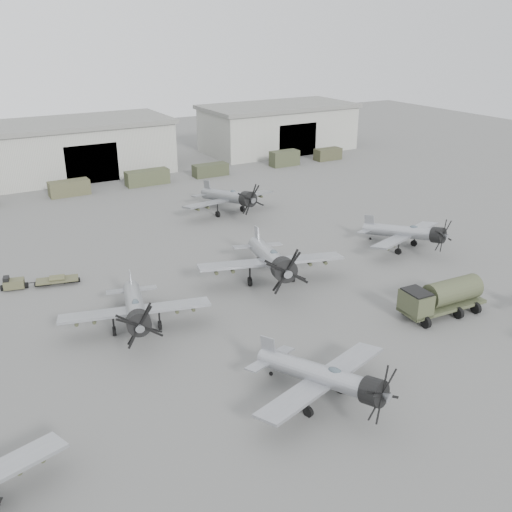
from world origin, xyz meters
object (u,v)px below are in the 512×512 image
(aircraft_near_1, at_px, (327,378))
(aircraft_far_1, at_px, (231,197))
(aircraft_mid_2, at_px, (272,259))
(tug_trailer, at_px, (31,282))
(aircraft_mid_3, at_px, (409,233))
(aircraft_mid_1, at_px, (136,308))
(fuel_tanker, at_px, (442,296))

(aircraft_near_1, height_order, aircraft_far_1, aircraft_far_1)
(aircraft_mid_2, xyz_separation_m, aircraft_far_1, (6.48, 20.81, -0.20))
(aircraft_near_1, height_order, tug_trailer, aircraft_near_1)
(aircraft_far_1, bearing_deg, aircraft_mid_3, -68.46)
(aircraft_mid_3, height_order, tug_trailer, aircraft_mid_3)
(aircraft_mid_1, xyz_separation_m, aircraft_far_1, (20.68, 23.32, 0.15))
(aircraft_near_1, relative_size, tug_trailer, 1.68)
(aircraft_mid_2, height_order, aircraft_far_1, aircraft_mid_2)
(fuel_tanker, bearing_deg, aircraft_mid_1, 160.43)
(aircraft_mid_1, relative_size, aircraft_mid_3, 1.08)
(aircraft_mid_1, height_order, aircraft_far_1, aircraft_far_1)
(aircraft_mid_1, relative_size, tug_trailer, 1.78)
(tug_trailer, bearing_deg, fuel_tanker, -24.93)
(aircraft_mid_3, distance_m, fuel_tanker, 14.79)
(aircraft_mid_3, relative_size, aircraft_far_1, 0.87)
(aircraft_mid_3, bearing_deg, tug_trailer, 147.50)
(aircraft_far_1, bearing_deg, aircraft_near_1, -114.95)
(aircraft_mid_1, bearing_deg, aircraft_near_1, -49.05)
(fuel_tanker, bearing_deg, aircraft_mid_3, 60.15)
(aircraft_near_1, height_order, aircraft_mid_3, aircraft_near_1)
(tug_trailer, bearing_deg, aircraft_near_1, -51.37)
(aircraft_mid_1, relative_size, aircraft_mid_2, 0.86)
(aircraft_mid_2, xyz_separation_m, tug_trailer, (-20.08, 10.73, -2.04))
(aircraft_mid_3, xyz_separation_m, tug_trailer, (-37.49, 10.72, -1.53))
(aircraft_mid_3, xyz_separation_m, aircraft_far_1, (-10.92, 20.81, 0.30))
(aircraft_mid_1, xyz_separation_m, tug_trailer, (-5.89, 13.24, -1.68))
(aircraft_far_1, bearing_deg, aircraft_mid_1, -137.71)
(aircraft_mid_2, distance_m, tug_trailer, 22.86)
(fuel_tanker, distance_m, tug_trailer, 37.44)
(aircraft_mid_1, bearing_deg, aircraft_mid_2, 24.37)
(aircraft_mid_1, relative_size, fuel_tanker, 1.52)
(aircraft_mid_3, xyz_separation_m, fuel_tanker, (-8.07, -12.39, -0.31))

